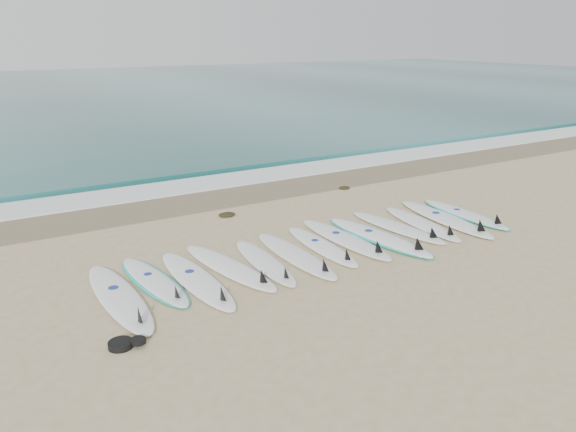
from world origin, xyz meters
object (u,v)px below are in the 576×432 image
surfboard_6 (323,247)px  surfboard_12 (466,214)px  leash_coil (125,344)px  surfboard_0 (120,298)px

surfboard_6 → surfboard_12: bearing=3.2°
surfboard_6 → leash_coil: 4.40m
surfboard_6 → leash_coil: surfboard_6 is taller
surfboard_6 → surfboard_12: 3.82m
surfboard_0 → surfboard_12: (7.65, 0.22, -0.01)m
surfboard_12 → surfboard_6: bearing=-177.4°
surfboard_0 → surfboard_12: size_ratio=1.11×
surfboard_12 → leash_coil: surfboard_12 is taller
surfboard_12 → leash_coil: 8.09m
surfboard_0 → leash_coil: size_ratio=6.04×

